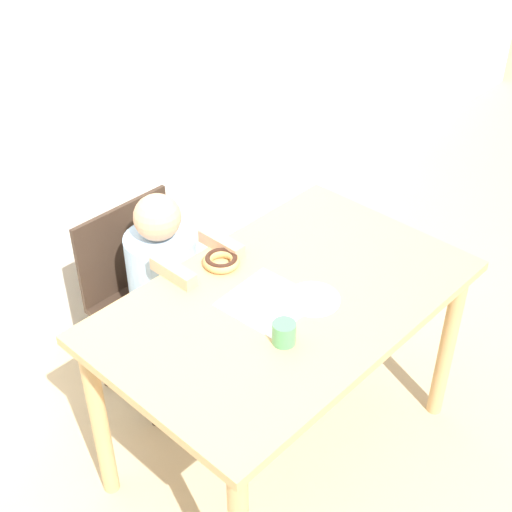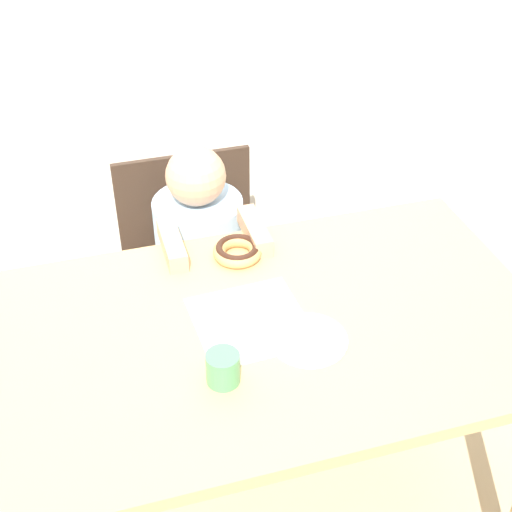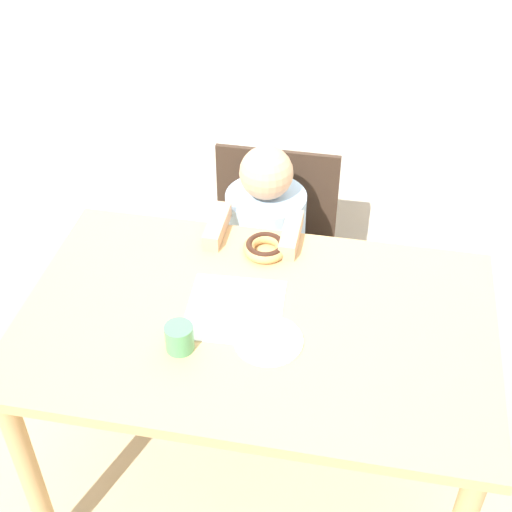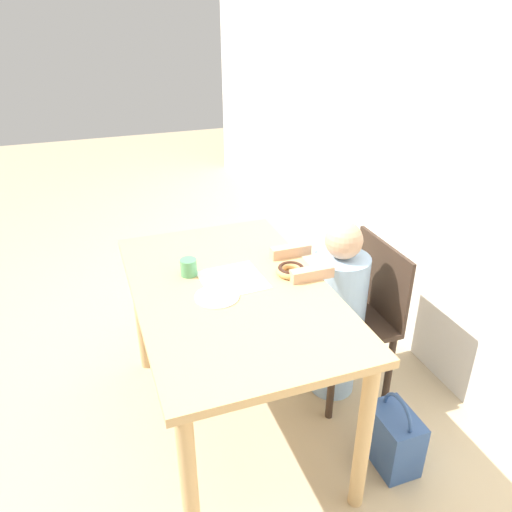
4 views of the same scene
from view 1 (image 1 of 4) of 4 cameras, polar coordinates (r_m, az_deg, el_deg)
name	(u,v)px [view 1 (image 1 of 4)]	position (r m, az deg, el deg)	size (l,w,h in m)	color
ground_plane	(282,446)	(2.92, 2.06, -14.94)	(12.00, 12.00, 0.00)	tan
wall_back	(61,67)	(2.92, -15.33, 14.41)	(8.00, 0.05, 2.50)	silver
dining_table	(286,320)	(2.45, 2.39, -5.17)	(1.28, 0.79, 0.77)	tan
chair	(149,296)	(2.93, -8.58, -3.17)	(0.45, 0.39, 0.81)	#38281E
child_figure	(166,301)	(2.84, -7.21, -3.61)	(0.28, 0.44, 0.95)	#99BCE0
donut	(221,260)	(2.50, -2.79, -0.35)	(0.13, 0.13, 0.04)	tan
napkin	(268,302)	(2.35, 0.96, -3.68)	(0.27, 0.27, 0.00)	white
handbag	(253,300)	(3.33, -0.23, -3.56)	(0.24, 0.16, 0.37)	#2D4C84
cup	(284,333)	(2.19, 2.26, -6.18)	(0.07, 0.07, 0.08)	#519E66
plate	(313,299)	(2.37, 4.58, -3.45)	(0.18, 0.18, 0.01)	silver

